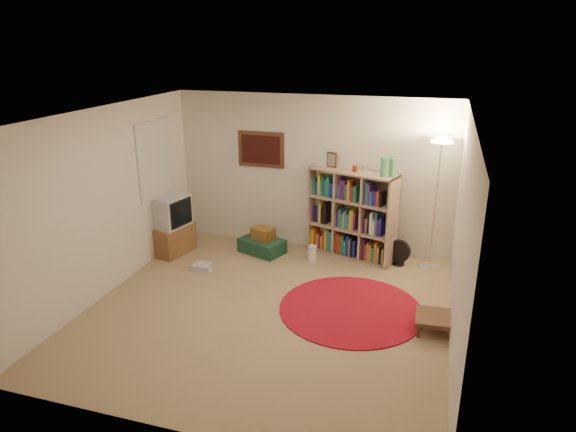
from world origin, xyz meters
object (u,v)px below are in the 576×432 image
Objects in this scene: bookshelf at (351,216)px; tv_stand at (171,225)px; floor_fan at (399,253)px; floor_lamp at (440,161)px; suitcase at (262,246)px; side_table at (435,318)px.

bookshelf is 1.73× the size of tv_stand.
bookshelf is at bearing -178.24° from floor_fan.
floor_lamp is 2.08× the size of tv_stand.
floor_lamp reaches higher than floor_fan.
tv_stand reaches higher than floor_fan.
floor_lamp is 4.95× the size of floor_fan.
floor_lamp is (1.26, -0.15, 1.00)m from bookshelf.
suitcase is 1.70× the size of side_table.
tv_stand reaches higher than suitcase.
floor_fan reaches higher than suitcase.
tv_stand is at bearing -147.38° from bookshelf.
floor_lamp reaches higher than side_table.
suitcase is at bearing 149.32° from side_table.
floor_fan is at bearing 7.54° from bookshelf.
bookshelf is 2.87m from tv_stand.
bookshelf reaches higher than tv_stand.
bookshelf is at bearing 173.08° from floor_lamp.
side_table is at bearing -85.97° from floor_lamp.
bookshelf is 0.93m from floor_fan.
tv_stand is 1.50m from suitcase.
suitcase reaches higher than side_table.
side_table is at bearing -10.21° from suitcase.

